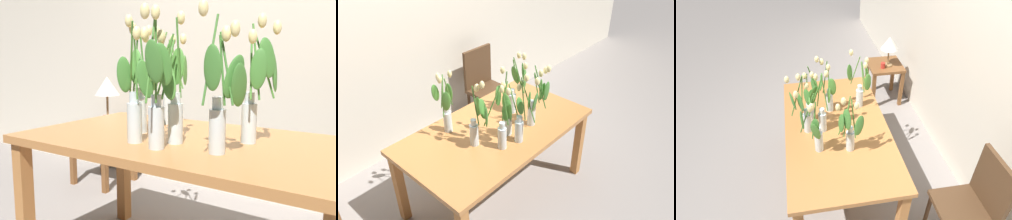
{
  "view_description": "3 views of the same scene",
  "coord_description": "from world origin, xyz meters",
  "views": [
    {
      "loc": [
        0.89,
        -1.5,
        1.13
      ],
      "look_at": [
        -0.06,
        -0.08,
        0.88
      ],
      "focal_mm": 39.75,
      "sensor_mm": 36.0,
      "label": 1
    },
    {
      "loc": [
        -1.68,
        -1.62,
        2.39
      ],
      "look_at": [
        0.04,
        -0.08,
        0.93
      ],
      "focal_mm": 36.71,
      "sensor_mm": 36.0,
      "label": 2
    },
    {
      "loc": [
        1.97,
        -0.28,
        2.45
      ],
      "look_at": [
        0.02,
        0.06,
        0.94
      ],
      "focal_mm": 31.7,
      "sensor_mm": 36.0,
      "label": 3
    }
  ],
  "objects": [
    {
      "name": "room_wall_rear",
      "position": [
        0.0,
        1.27,
        1.35
      ],
      "size": [
        9.0,
        0.1,
        2.7
      ],
      "primitive_type": "cube",
      "color": "beige",
      "rests_on": "ground"
    },
    {
      "name": "dining_table",
      "position": [
        0.0,
        0.0,
        0.65
      ],
      "size": [
        1.6,
        0.9,
        0.74
      ],
      "color": "#B7753D",
      "rests_on": "ground"
    },
    {
      "name": "tulip_vase_0",
      "position": [
        -0.01,
        -0.14,
        0.97
      ],
      "size": [
        0.23,
        0.21,
        0.59
      ],
      "color": "silver",
      "rests_on": "dining_table"
    },
    {
      "name": "tulip_vase_1",
      "position": [
        -0.16,
        -0.2,
        0.92
      ],
      "size": [
        0.25,
        0.17,
        0.58
      ],
      "color": "silver",
      "rests_on": "dining_table"
    },
    {
      "name": "tulip_vase_2",
      "position": [
        0.02,
        -0.28,
        0.94
      ],
      "size": [
        0.14,
        0.17,
        0.59
      ],
      "color": "silver",
      "rests_on": "dining_table"
    },
    {
      "name": "tulip_vase_3",
      "position": [
        -0.28,
        0.27,
        0.95
      ],
      "size": [
        0.2,
        0.22,
        0.56
      ],
      "color": "silver",
      "rests_on": "dining_table"
    },
    {
      "name": "tulip_vase_4",
      "position": [
        0.32,
        0.05,
        0.96
      ],
      "size": [
        0.16,
        0.22,
        0.56
      ],
      "color": "silver",
      "rests_on": "dining_table"
    },
    {
      "name": "tulip_vase_5",
      "position": [
        -0.25,
        -0.03,
        0.92
      ],
      "size": [
        0.12,
        0.16,
        0.55
      ],
      "color": "silver",
      "rests_on": "dining_table"
    },
    {
      "name": "tulip_vase_6",
      "position": [
        0.27,
        -0.2,
        0.95
      ],
      "size": [
        0.17,
        0.19,
        0.59
      ],
      "color": "silver",
      "rests_on": "dining_table"
    },
    {
      "name": "side_table",
      "position": [
        -1.38,
        0.86,
        0.43
      ],
      "size": [
        0.44,
        0.44,
        0.55
      ],
      "color": "brown",
      "rests_on": "ground"
    },
    {
      "name": "table_lamp",
      "position": [
        -1.34,
        0.88,
        0.86
      ],
      "size": [
        0.22,
        0.22,
        0.4
      ],
      "color": "olive",
      "rests_on": "side_table"
    },
    {
      "name": "pillar_candle",
      "position": [
        -1.28,
        0.8,
        0.59
      ],
      "size": [
        0.06,
        0.06,
        0.07
      ],
      "primitive_type": "cylinder",
      "color": "#B72D23",
      "rests_on": "side_table"
    }
  ]
}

